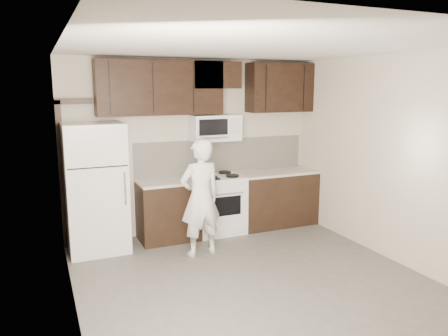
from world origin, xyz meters
TOP-DOWN VIEW (x-y plane):
  - floor at (0.00, 0.00)m, footprint 4.50×4.50m
  - back_wall at (0.00, 2.25)m, footprint 4.00×0.00m
  - ceiling at (0.00, 0.00)m, footprint 4.50×4.50m
  - counter_run at (0.60, 1.94)m, footprint 2.95×0.64m
  - stove at (0.30, 1.94)m, footprint 0.76×0.66m
  - backsplash at (0.50, 2.24)m, footprint 2.90×0.02m
  - upper_cabinets at (0.21, 2.08)m, footprint 3.48×0.35m
  - microwave at (0.30, 2.06)m, footprint 0.76×0.42m
  - refrigerator at (-1.55, 1.89)m, footprint 0.80×0.76m
  - door_trim at (-1.92, 2.21)m, footprint 0.50×0.08m
  - saucepan at (0.12, 2.09)m, footprint 0.32×0.20m
  - baking_tray at (0.05, 1.81)m, footprint 0.38×0.30m
  - pizza at (0.05, 1.81)m, footprint 0.26×0.26m
  - person at (-0.28, 1.16)m, footprint 0.63×0.45m

SIDE VIEW (x-z plane):
  - floor at x=0.00m, z-range 0.00..0.00m
  - counter_run at x=0.60m, z-range 0.00..0.91m
  - stove at x=0.30m, z-range -0.01..0.93m
  - person at x=-0.28m, z-range 0.00..1.61m
  - refrigerator at x=-1.55m, z-range 0.00..1.80m
  - baking_tray at x=0.05m, z-range 0.91..0.93m
  - pizza at x=0.05m, z-range 0.93..0.95m
  - saucepan at x=0.12m, z-range 0.89..1.08m
  - backsplash at x=0.50m, z-range 0.91..1.45m
  - door_trim at x=-1.92m, z-range 0.19..2.31m
  - back_wall at x=0.00m, z-range -0.65..3.35m
  - microwave at x=0.30m, z-range 1.45..1.85m
  - upper_cabinets at x=0.21m, z-range 1.89..2.67m
  - ceiling at x=0.00m, z-range 2.70..2.70m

